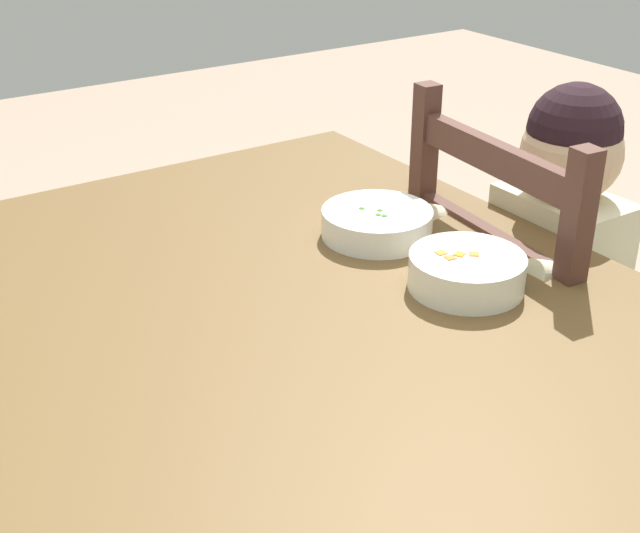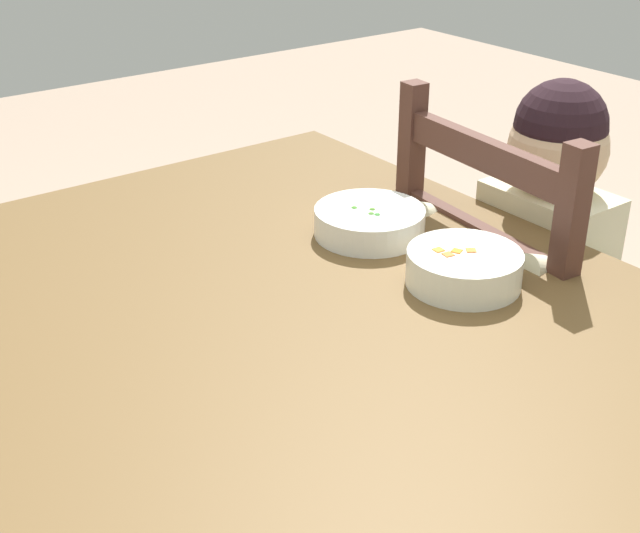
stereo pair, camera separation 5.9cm
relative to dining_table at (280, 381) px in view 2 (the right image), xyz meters
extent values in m
cube|color=brown|center=(0.00, 0.00, 0.08)|extent=(1.26, 1.05, 0.04)
cylinder|color=brown|center=(-0.56, 0.45, -0.30)|extent=(0.07, 0.07, 0.71)
cube|color=#4F2E25|center=(-0.03, 0.62, -0.20)|extent=(0.46, 0.46, 0.02)
cube|color=#4F2E25|center=(-0.21, 0.83, -0.43)|extent=(0.04, 0.04, 0.44)
cube|color=#4F2E25|center=(-0.24, 0.45, -0.43)|extent=(0.04, 0.04, 0.44)
cube|color=#4F2E25|center=(0.14, 0.42, 0.06)|extent=(0.04, 0.04, 0.49)
cube|color=#4F2E25|center=(-0.24, 0.45, 0.06)|extent=(0.04, 0.04, 0.49)
cube|color=#4F2E25|center=(-0.05, 0.44, 0.23)|extent=(0.36, 0.06, 0.05)
cube|color=#4F2E25|center=(-0.05, 0.44, 0.08)|extent=(0.36, 0.06, 0.05)
cube|color=beige|center=(-0.03, 0.59, -0.03)|extent=(0.22, 0.14, 0.32)
sphere|color=#D5B088|center=(-0.03, 0.59, 0.21)|extent=(0.17, 0.17, 0.17)
sphere|color=black|center=(-0.03, 0.59, 0.25)|extent=(0.16, 0.16, 0.16)
cylinder|color=#3F4C72|center=(-0.09, 0.47, -0.42)|extent=(0.07, 0.07, 0.46)
cylinder|color=#3F4C72|center=(0.02, 0.47, -0.42)|extent=(0.07, 0.07, 0.46)
cylinder|color=beige|center=(-0.16, 0.49, 0.05)|extent=(0.06, 0.24, 0.13)
cylinder|color=beige|center=(0.10, 0.49, 0.05)|extent=(0.06, 0.24, 0.13)
cylinder|color=white|center=(-0.14, 0.27, 0.12)|extent=(0.18, 0.18, 0.05)
cylinder|color=white|center=(-0.14, 0.27, 0.10)|extent=(0.08, 0.08, 0.01)
cylinder|color=#4F963A|center=(-0.14, 0.27, 0.13)|extent=(0.15, 0.15, 0.03)
sphere|color=green|center=(-0.12, 0.27, 0.14)|extent=(0.01, 0.01, 0.01)
sphere|color=#5B9B3D|center=(-0.12, 0.26, 0.14)|extent=(0.01, 0.01, 0.01)
sphere|color=#4D9933|center=(-0.16, 0.26, 0.14)|extent=(0.01, 0.01, 0.01)
sphere|color=#599035|center=(-0.14, 0.28, 0.14)|extent=(0.01, 0.01, 0.01)
cylinder|color=white|center=(0.07, 0.27, 0.12)|extent=(0.17, 0.17, 0.05)
cylinder|color=white|center=(0.07, 0.27, 0.10)|extent=(0.08, 0.08, 0.01)
cylinder|color=orange|center=(0.07, 0.27, 0.13)|extent=(0.14, 0.14, 0.03)
cube|color=orange|center=(0.06, 0.25, 0.15)|extent=(0.02, 0.02, 0.01)
cube|color=orange|center=(0.07, 0.28, 0.15)|extent=(0.02, 0.02, 0.01)
cube|color=orange|center=(0.06, 0.27, 0.15)|extent=(0.02, 0.02, 0.01)
cube|color=orange|center=(0.05, 0.25, 0.15)|extent=(0.02, 0.02, 0.01)
cube|color=silver|center=(0.04, 0.27, 0.10)|extent=(0.07, 0.08, 0.00)
ellipsoid|color=silver|center=(0.00, 0.32, 0.10)|extent=(0.05, 0.05, 0.01)
camera|label=1|loc=(0.88, -0.51, 0.69)|focal=48.75mm
camera|label=2|loc=(0.84, -0.56, 0.69)|focal=48.75mm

